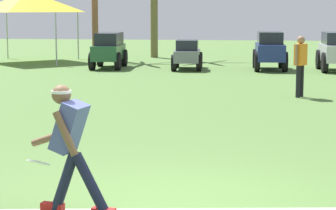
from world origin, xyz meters
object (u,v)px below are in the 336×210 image
(parked_car_slot_b, at_px, (187,54))
(event_tent, at_px, (29,2))
(frisbee_thrower, at_px, (70,142))
(parked_car_slot_c, at_px, (270,50))
(teammate_near_sideline, at_px, (300,60))
(frisbee_in_flight, at_px, (38,162))
(parked_car_slot_a, at_px, (109,49))
(parked_car_slot_d, at_px, (336,50))

(parked_car_slot_b, relative_size, event_tent, 0.65)
(frisbee_thrower, relative_size, parked_car_slot_c, 0.60)
(parked_car_slot_b, height_order, event_tent, event_tent)
(event_tent, bearing_deg, parked_car_slot_c, -13.47)
(frisbee_thrower, height_order, teammate_near_sideline, teammate_near_sideline)
(frisbee_thrower, xyz_separation_m, frisbee_in_flight, (-0.46, 0.29, -0.30))
(teammate_near_sideline, distance_m, event_tent, 14.64)
(parked_car_slot_b, xyz_separation_m, parked_car_slot_c, (3.03, 0.24, 0.18))
(frisbee_in_flight, distance_m, parked_car_slot_c, 17.65)
(parked_car_slot_c, bearing_deg, parked_car_slot_a, -179.35)
(frisbee_in_flight, height_order, teammate_near_sideline, teammate_near_sideline)
(event_tent, bearing_deg, parked_car_slot_d, -11.61)
(parked_car_slot_a, xyz_separation_m, parked_car_slot_d, (8.42, -0.08, 0.02))
(parked_car_slot_a, bearing_deg, parked_car_slot_d, -0.52)
(frisbee_thrower, distance_m, teammate_near_sideline, 10.58)
(teammate_near_sideline, bearing_deg, frisbee_in_flight, -110.20)
(frisbee_in_flight, bearing_deg, parked_car_slot_c, 80.15)
(parked_car_slot_d, relative_size, event_tent, 0.69)
(frisbee_thrower, relative_size, teammate_near_sideline, 0.92)
(parked_car_slot_b, relative_size, parked_car_slot_d, 0.94)
(parked_car_slot_b, height_order, parked_car_slot_c, parked_car_slot_c)
(parked_car_slot_b, bearing_deg, parked_car_slot_c, 4.49)
(frisbee_thrower, bearing_deg, frisbee_in_flight, 148.02)
(parked_car_slot_c, distance_m, event_tent, 10.45)
(frisbee_in_flight, bearing_deg, event_tent, 109.45)
(teammate_near_sideline, distance_m, parked_car_slot_d, 7.65)
(frisbee_in_flight, distance_m, parked_car_slot_b, 17.15)
(frisbee_in_flight, xyz_separation_m, parked_car_slot_c, (3.02, 17.39, 0.25))
(parked_car_slot_c, relative_size, event_tent, 0.69)
(parked_car_slot_b, xyz_separation_m, parked_car_slot_d, (5.40, 0.09, 0.18))
(parked_car_slot_b, bearing_deg, frisbee_in_flight, -89.95)
(event_tent, bearing_deg, parked_car_slot_b, -20.70)
(parked_car_slot_a, distance_m, parked_car_slot_d, 8.42)
(event_tent, bearing_deg, teammate_near_sideline, -43.27)
(frisbee_thrower, distance_m, parked_car_slot_c, 17.86)
(frisbee_in_flight, xyz_separation_m, parked_car_slot_a, (-3.03, 17.32, 0.23))
(teammate_near_sideline, relative_size, parked_car_slot_c, 0.65)
(parked_car_slot_a, bearing_deg, frisbee_in_flight, -80.07)
(parked_car_slot_a, xyz_separation_m, parked_car_slot_c, (6.05, 0.07, 0.02))
(frisbee_thrower, height_order, parked_car_slot_d, frisbee_thrower)
(frisbee_in_flight, bearing_deg, parked_car_slot_d, 72.66)
(frisbee_thrower, relative_size, event_tent, 0.41)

